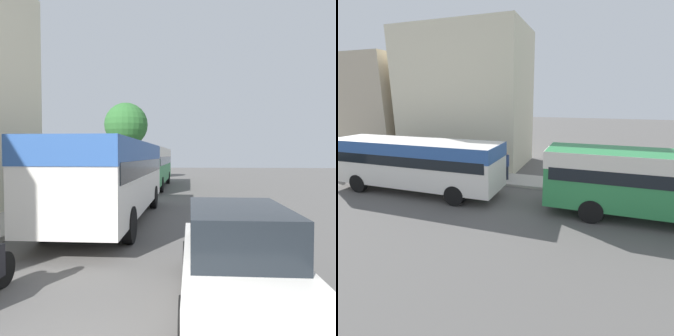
% 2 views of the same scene
% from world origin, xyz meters
% --- Properties ---
extents(sidewalk, '(2.20, 120.00, 0.15)m').
position_xyz_m(sidewalk, '(-5.10, 0.00, 0.07)').
color(sidewalk, '#B2ADA3').
rests_on(sidewalk, ground_plane).
extents(building_corner, '(5.70, 6.51, 8.36)m').
position_xyz_m(building_corner, '(-9.05, -0.44, 4.18)').
color(building_corner, '#BCAD93').
rests_on(building_corner, ground_plane).
extents(building_midblock, '(5.45, 9.28, 9.83)m').
position_xyz_m(building_midblock, '(-8.93, 8.32, 4.91)').
color(building_midblock, beige).
rests_on(building_midblock, ground_plane).
extents(bus_lead, '(2.58, 9.58, 2.83)m').
position_xyz_m(bus_lead, '(-1.67, 8.79, 1.85)').
color(bus_lead, silver).
rests_on(bus_lead, ground_plane).
extents(pedestrian_walking_away, '(0.37, 0.37, 1.75)m').
position_xyz_m(pedestrian_walking_away, '(-4.84, 12.91, 1.05)').
color(pedestrian_walking_away, '#232838').
rests_on(pedestrian_walking_away, sidewalk).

